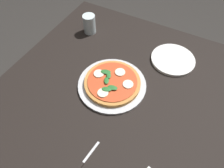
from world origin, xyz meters
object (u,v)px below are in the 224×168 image
dining_table (112,107)px  plate_white (173,59)px  pizza (112,82)px  glass_cup (89,24)px  serving_tray (112,85)px  knife (83,163)px

dining_table → plate_white: bearing=-26.6°
pizza → glass_cup: glass_cup is taller
serving_tray → glass_cup: size_ratio=3.01×
serving_tray → knife: serving_tray is taller
serving_tray → pizza: 0.02m
knife → glass_cup: bearing=29.7°
serving_tray → plate_white: 0.34m
serving_tray → knife: bearing=-168.7°
glass_cup → dining_table: bearing=-136.4°
serving_tray → pizza: (0.00, -0.00, 0.02)m
dining_table → glass_cup: 0.48m
dining_table → pizza: (0.06, 0.03, 0.12)m
knife → pizza: bearing=11.1°
glass_cup → plate_white: bearing=-89.7°
plate_white → knife: 0.65m
pizza → plate_white: pizza is taller
pizza → plate_white: bearing=-34.7°
serving_tray → plate_white: (0.28, -0.20, 0.00)m
plate_white → knife: (-0.64, 0.13, -0.00)m
plate_white → pizza: bearing=145.3°
plate_white → knife: size_ratio=1.45×
knife → serving_tray: bearing=11.3°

